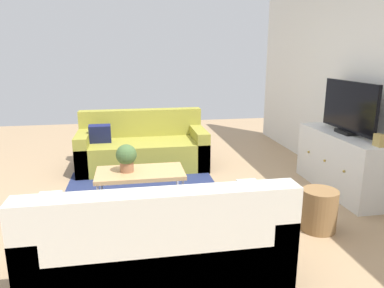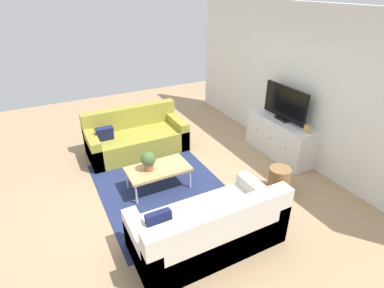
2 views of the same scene
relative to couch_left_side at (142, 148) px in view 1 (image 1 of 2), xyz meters
name	(u,v)px [view 1 (image 1 of 2)]	position (x,y,z in m)	size (l,w,h in m)	color
ground_plane	(157,203)	(1.44, 0.10, -0.27)	(10.00, 10.00, 0.00)	tan
wall_back	(372,81)	(1.44, 2.65, 1.08)	(6.40, 0.12, 2.70)	silver
area_rug	(144,203)	(1.44, -0.05, -0.27)	(2.50, 1.90, 0.01)	navy
couch_left_side	(142,148)	(0.00, 0.00, 0.00)	(0.90, 1.85, 0.82)	olive
couch_right_side	(158,248)	(2.88, 0.00, 0.00)	(0.90, 1.85, 0.82)	beige
coffee_table	(140,174)	(1.41, -0.08, 0.08)	(0.54, 0.98, 0.38)	tan
potted_plant	(126,157)	(1.39, -0.22, 0.28)	(0.23, 0.23, 0.31)	#936042
tv_console	(342,163)	(1.44, 2.37, 0.09)	(1.44, 0.47, 0.73)	silver
flat_screen_tv	(349,108)	(1.44, 2.39, 0.77)	(1.01, 0.16, 0.63)	black
mantel_clock	(379,140)	(2.05, 2.37, 0.52)	(0.11, 0.07, 0.13)	tan
wicker_basket	(319,210)	(2.34, 1.59, -0.07)	(0.34, 0.34, 0.41)	olive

